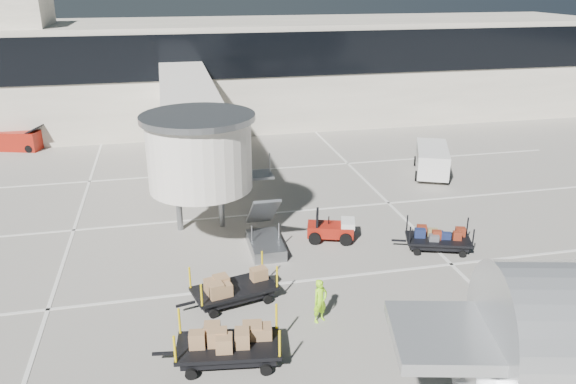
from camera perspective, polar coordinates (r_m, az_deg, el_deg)
The scene contains 11 objects.
ground at distance 21.06m, azimuth 4.04°, elevation -11.56°, with size 140.00×140.00×0.00m, color gray.
lane_markings at distance 28.99m, azimuth -2.38°, elevation -1.95°, with size 40.00×30.00×0.02m.
terminal at distance 47.71m, azimuth -6.56°, elevation 12.20°, with size 64.00×12.11×15.20m.
jet_bridge at distance 30.10m, azimuth -9.76°, elevation 7.20°, with size 5.70×20.40×6.03m.
baggage_tug at distance 25.83m, azimuth 4.46°, elevation -3.79°, with size 2.33×1.86×1.40m.
suitcase_cart at distance 25.66m, azimuth 14.88°, elevation -4.73°, with size 3.47×2.17×1.34m.
box_cart_near at distance 21.12m, azimuth -5.71°, elevation -9.80°, with size 3.79×2.18×1.45m.
box_cart_far at distance 18.19m, azimuth -6.44°, elevation -15.17°, with size 4.05×2.02×1.56m.
ground_worker at distance 19.86m, azimuth 3.28°, elevation -10.98°, with size 0.59×0.39×1.62m, color #9EF91A.
minivan at distance 35.38m, azimuth 14.41°, elevation 3.40°, with size 3.37×4.75×1.67m.
belt_loader at distance 43.59m, azimuth -25.89°, elevation 4.75°, with size 3.85×2.37×1.74m.
Camera 1 is at (-5.22, -16.97, 11.32)m, focal length 35.00 mm.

